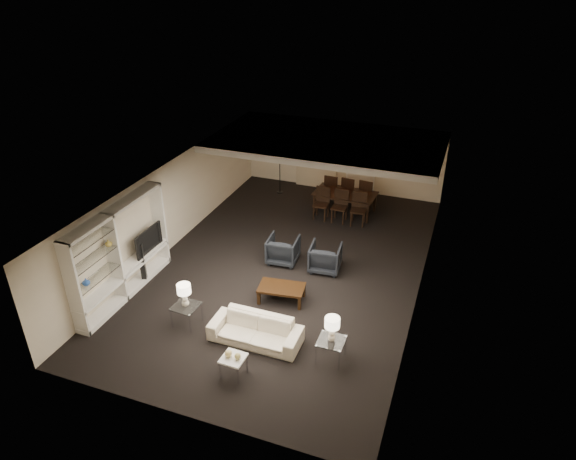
{
  "coord_description": "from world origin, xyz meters",
  "views": [
    {
      "loc": [
        4.07,
        -11.11,
        7.5
      ],
      "look_at": [
        0.0,
        0.0,
        1.1
      ],
      "focal_mm": 32.0,
      "sensor_mm": 36.0,
      "label": 1
    }
  ],
  "objects_px": {
    "vase_blue": "(86,282)",
    "marble_table": "(234,366)",
    "floor_speaker": "(142,263)",
    "armchair_left": "(283,250)",
    "television": "(145,239)",
    "chair_fl": "(332,188)",
    "side_table_right": "(331,350)",
    "dining_table": "(344,203)",
    "side_table_left": "(187,315)",
    "chair_nm": "(339,207)",
    "vase_amber": "(108,243)",
    "chair_fm": "(350,191)",
    "table_lamp_right": "(332,329)",
    "chair_fr": "(367,193)",
    "table_lamp_left": "(185,295)",
    "chair_nr": "(358,210)",
    "sofa": "(255,330)",
    "floor_lamp": "(280,172)",
    "pendant_light": "(336,158)",
    "armchair_right": "(325,258)",
    "coffee_table": "(282,293)",
    "chair_nl": "(321,204)"
  },
  "relations": [
    {
      "from": "side_table_left",
      "to": "floor_speaker",
      "type": "height_order",
      "value": "floor_speaker"
    },
    {
      "from": "armchair_left",
      "to": "chair_nm",
      "type": "bearing_deg",
      "value": -110.4
    },
    {
      "from": "table_lamp_left",
      "to": "table_lamp_right",
      "type": "distance_m",
      "value": 3.4
    },
    {
      "from": "side_table_right",
      "to": "chair_nr",
      "type": "distance_m",
      "value": 6.22
    },
    {
      "from": "side_table_right",
      "to": "chair_nm",
      "type": "distance_m",
      "value": 6.34
    },
    {
      "from": "sofa",
      "to": "table_lamp_left",
      "type": "height_order",
      "value": "table_lamp_left"
    },
    {
      "from": "table_lamp_right",
      "to": "marble_table",
      "type": "distance_m",
      "value": 2.1
    },
    {
      "from": "table_lamp_right",
      "to": "marble_table",
      "type": "xyz_separation_m",
      "value": [
        -1.7,
        -1.1,
        -0.57
      ]
    },
    {
      "from": "side_table_right",
      "to": "chair_nr",
      "type": "bearing_deg",
      "value": 98.23
    },
    {
      "from": "coffee_table",
      "to": "chair_nm",
      "type": "height_order",
      "value": "chair_nm"
    },
    {
      "from": "marble_table",
      "to": "chair_fm",
      "type": "xyz_separation_m",
      "value": [
        0.21,
        8.55,
        0.28
      ]
    },
    {
      "from": "armchair_left",
      "to": "floor_speaker",
      "type": "height_order",
      "value": "floor_speaker"
    },
    {
      "from": "dining_table",
      "to": "chair_fm",
      "type": "relative_size",
      "value": 1.92
    },
    {
      "from": "side_table_right",
      "to": "dining_table",
      "type": "xyz_separation_m",
      "value": [
        -1.49,
        6.8,
        0.09
      ]
    },
    {
      "from": "table_lamp_left",
      "to": "table_lamp_right",
      "type": "xyz_separation_m",
      "value": [
        3.4,
        0.0,
        0.0
      ]
    },
    {
      "from": "sofa",
      "to": "floor_lamp",
      "type": "height_order",
      "value": "floor_lamp"
    },
    {
      "from": "floor_lamp",
      "to": "chair_nm",
      "type": "bearing_deg",
      "value": -29.68
    },
    {
      "from": "vase_amber",
      "to": "marble_table",
      "type": "bearing_deg",
      "value": -19.11
    },
    {
      "from": "side_table_left",
      "to": "marble_table",
      "type": "xyz_separation_m",
      "value": [
        1.7,
        -1.1,
        -0.03
      ]
    },
    {
      "from": "armchair_left",
      "to": "chair_fr",
      "type": "distance_m",
      "value": 4.39
    },
    {
      "from": "floor_speaker",
      "to": "chair_fm",
      "type": "height_order",
      "value": "floor_speaker"
    },
    {
      "from": "table_lamp_left",
      "to": "chair_fr",
      "type": "relative_size",
      "value": 0.55
    },
    {
      "from": "floor_speaker",
      "to": "marble_table",
      "type": "bearing_deg",
      "value": -54.9
    },
    {
      "from": "vase_amber",
      "to": "chair_fm",
      "type": "height_order",
      "value": "vase_amber"
    },
    {
      "from": "table_lamp_right",
      "to": "television",
      "type": "relative_size",
      "value": 0.53
    },
    {
      "from": "chair_fl",
      "to": "side_table_left",
      "type": "bearing_deg",
      "value": 81.06
    },
    {
      "from": "television",
      "to": "chair_fl",
      "type": "height_order",
      "value": "television"
    },
    {
      "from": "sofa",
      "to": "side_table_left",
      "type": "height_order",
      "value": "sofa"
    },
    {
      "from": "side_table_left",
      "to": "chair_nl",
      "type": "bearing_deg",
      "value": 77.98
    },
    {
      "from": "table_lamp_right",
      "to": "chair_nr",
      "type": "distance_m",
      "value": 6.22
    },
    {
      "from": "chair_nr",
      "to": "pendant_light",
      "type": "bearing_deg",
      "value": 145.3
    },
    {
      "from": "vase_blue",
      "to": "marble_table",
      "type": "bearing_deg",
      "value": -5.87
    },
    {
      "from": "chair_nm",
      "to": "chair_fl",
      "type": "xyz_separation_m",
      "value": [
        -0.6,
        1.3,
        0.0
      ]
    },
    {
      "from": "sofa",
      "to": "dining_table",
      "type": "xyz_separation_m",
      "value": [
        0.21,
        6.8,
        0.05
      ]
    },
    {
      "from": "vase_amber",
      "to": "chair_nm",
      "type": "distance_m",
      "value": 7.23
    },
    {
      "from": "pendant_light",
      "to": "marble_table",
      "type": "distance_m",
      "value": 7.93
    },
    {
      "from": "sofa",
      "to": "dining_table",
      "type": "relative_size",
      "value": 1.02
    },
    {
      "from": "dining_table",
      "to": "sofa",
      "type": "bearing_deg",
      "value": -88.61
    },
    {
      "from": "side_table_left",
      "to": "chair_nm",
      "type": "xyz_separation_m",
      "value": [
        1.91,
        6.15,
        0.26
      ]
    },
    {
      "from": "chair_fr",
      "to": "chair_nm",
      "type": "bearing_deg",
      "value": 72.75
    },
    {
      "from": "pendant_light",
      "to": "side_table_right",
      "type": "bearing_deg",
      "value": -74.84
    },
    {
      "from": "side_table_right",
      "to": "television",
      "type": "bearing_deg",
      "value": 164.64
    },
    {
      "from": "side_table_right",
      "to": "chair_fr",
      "type": "bearing_deg",
      "value": 96.81
    },
    {
      "from": "vase_blue",
      "to": "chair_fl",
      "type": "height_order",
      "value": "vase_blue"
    },
    {
      "from": "armchair_right",
      "to": "table_lamp_right",
      "type": "relative_size",
      "value": 1.44
    },
    {
      "from": "pendant_light",
      "to": "chair_fr",
      "type": "distance_m",
      "value": 1.86
    },
    {
      "from": "floor_speaker",
      "to": "armchair_left",
      "type": "bearing_deg",
      "value": 12.77
    },
    {
      "from": "side_table_right",
      "to": "side_table_left",
      "type": "bearing_deg",
      "value": 180.0
    },
    {
      "from": "chair_nl",
      "to": "chair_fr",
      "type": "xyz_separation_m",
      "value": [
        1.2,
        1.3,
        0.0
      ]
    },
    {
      "from": "marble_table",
      "to": "chair_nm",
      "type": "distance_m",
      "value": 7.26
    }
  ]
}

